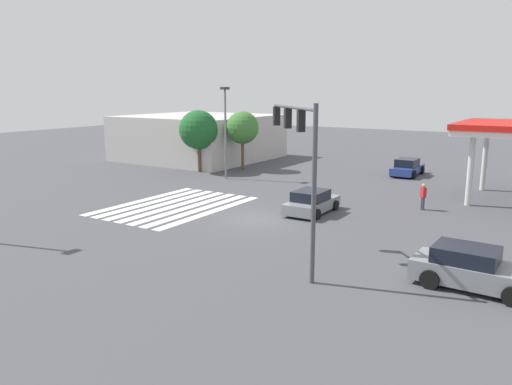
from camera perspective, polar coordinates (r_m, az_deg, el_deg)
ground_plane at (r=28.08m, az=0.00°, el=-3.04°), size 133.09×133.09×0.00m
crosswalk_markings at (r=31.60m, az=-9.21°, el=-1.51°), size 9.58×6.30×0.01m
traffic_signal_mast at (r=19.78m, az=4.92°, el=5.18°), size 4.12×4.12×6.67m
car_0 at (r=20.01m, az=23.59°, el=-8.03°), size 2.27×4.47×1.52m
car_1 at (r=29.50m, az=6.37°, el=-1.11°), size 4.19×2.13×1.37m
car_3 at (r=44.02m, az=16.91°, el=2.74°), size 4.38×2.05×1.45m
corner_building at (r=52.81m, az=-6.49°, el=6.32°), size 13.48×13.48×4.51m
pedestrian at (r=31.66m, az=18.56°, el=-0.32°), size 0.41×0.41×1.60m
street_light_pole_a at (r=40.24m, az=-3.52°, el=7.83°), size 0.80×0.36×7.33m
tree_corner_a at (r=43.92m, az=-6.59°, el=7.13°), size 3.39×3.39×5.40m
tree_corner_b at (r=44.72m, az=-1.56°, el=7.40°), size 2.90×2.90×5.26m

